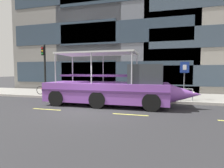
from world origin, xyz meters
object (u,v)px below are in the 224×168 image
(parking_sign, at_px, (184,74))
(duck_tour_boat, at_px, (115,88))
(traffic_light_pole, at_px, (44,65))
(leaned_bicycle, at_px, (45,90))
(pedestrian_near_bow, at_px, (157,85))

(parking_sign, xyz_separation_m, duck_tour_boat, (-4.41, -2.59, -0.88))
(traffic_light_pole, bearing_deg, leaned_bicycle, 115.43)
(parking_sign, bearing_deg, pedestrian_near_bow, 174.89)
(duck_tour_boat, bearing_deg, leaned_bicycle, 161.30)
(traffic_light_pole, relative_size, duck_tour_boat, 0.44)
(traffic_light_pole, bearing_deg, pedestrian_near_bow, 3.19)
(duck_tour_boat, bearing_deg, pedestrian_near_bow, 47.61)
(parking_sign, height_order, pedestrian_near_bow, parking_sign)
(parking_sign, distance_m, pedestrian_near_bow, 2.07)
(traffic_light_pole, xyz_separation_m, parking_sign, (11.13, 0.34, -0.76))
(pedestrian_near_bow, bearing_deg, duck_tour_boat, -132.39)
(parking_sign, distance_m, duck_tour_boat, 5.19)
(traffic_light_pole, height_order, duck_tour_boat, traffic_light_pole)
(parking_sign, xyz_separation_m, pedestrian_near_bow, (-1.89, 0.17, -0.83))
(leaned_bicycle, bearing_deg, traffic_light_pole, -64.57)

